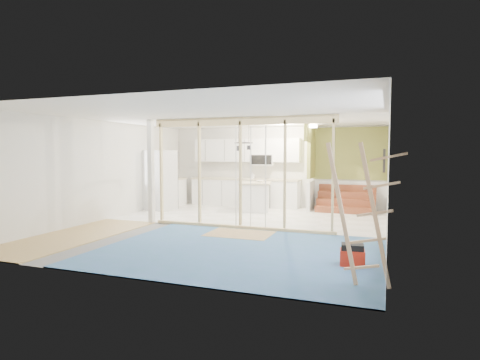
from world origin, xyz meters
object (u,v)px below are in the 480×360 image
(fridge, at_px, (160,180))
(ladder, at_px, (363,214))
(island, at_px, (255,197))
(toolbox, at_px, (352,256))

(fridge, height_order, ladder, ladder)
(island, bearing_deg, toolbox, -69.88)
(toolbox, bearing_deg, fridge, 138.97)
(island, relative_size, toolbox, 2.70)
(island, bearing_deg, ladder, -72.84)
(island, height_order, ladder, ladder)
(fridge, height_order, island, fridge)
(island, distance_m, ladder, 6.84)
(toolbox, bearing_deg, island, 117.10)
(island, relative_size, ladder, 0.57)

